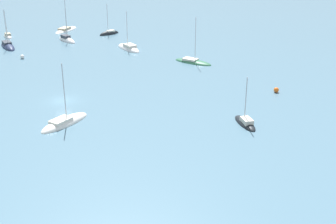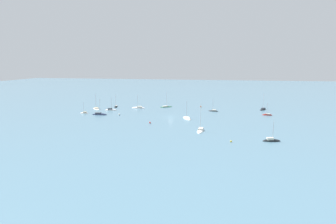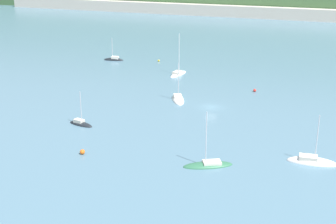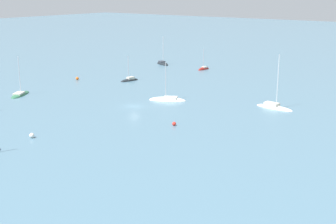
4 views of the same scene
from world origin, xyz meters
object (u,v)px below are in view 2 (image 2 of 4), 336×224
Objects in this scene: sailboat_0 at (201,131)px; sailboat_10 at (263,110)px; mooring_buoy_3 at (119,114)px; sailboat_7 at (267,115)px; sailboat_9 at (116,107)px; sailboat_1 at (99,115)px; mooring_buoy_0 at (150,123)px; sailboat_8 at (139,108)px; mooring_buoy_2 at (231,141)px; sailboat_11 at (166,107)px; sailboat_6 at (271,141)px; sailboat_2 at (187,119)px; sailboat_5 at (111,110)px; sailboat_4 at (213,111)px; sailboat_3 at (84,113)px; mooring_buoy_1 at (201,107)px; sailboat_12 at (96,109)px.

sailboat_10 is (-33.66, -56.33, -0.07)m from sailboat_0.
sailboat_0 is at bearing 150.94° from mooring_buoy_3.
sailboat_9 is at bearing -1.56° from sailboat_7.
mooring_buoy_0 is at bearing -26.48° from sailboat_1.
sailboat_8 reaches higher than mooring_buoy_2.
mooring_buoy_3 is at bearing -152.26° from sailboat_11.
sailboat_10 is at bearing -107.53° from mooring_buoy_2.
sailboat_0 is 27.69m from sailboat_6.
mooring_buoy_0 is (15.70, 13.30, 0.31)m from sailboat_2.
sailboat_10 is (-88.56, -18.62, -0.03)m from sailboat_5.
sailboat_1 reaches higher than sailboat_4.
sailboat_7 is at bearing 71.63° from sailboat_6.
sailboat_11 is (51.07, -65.03, -0.05)m from sailboat_6.
sailboat_9 is at bearing 134.29° from sailboat_6.
sailboat_0 reaches higher than sailboat_9.
sailboat_3 is 15.88m from sailboat_5.
sailboat_7 reaches higher than sailboat_3.
mooring_buoy_1 reaches higher than mooring_buoy_3.
mooring_buoy_3 reaches higher than mooring_buoy_0.
mooring_buoy_2 is at bearing 10.31° from sailboat_10.
mooring_buoy_2 is 0.70× the size of mooring_buoy_3.
sailboat_11 reaches higher than mooring_buoy_3.
sailboat_12 is at bearing 118.62° from sailboat_1.
sailboat_5 is (-0.90, -13.64, 0.02)m from sailboat_1.
mooring_buoy_0 is (23.93, -9.47, 0.22)m from sailboat_0.
sailboat_4 is 12.68× the size of mooring_buoy_2.
sailboat_12 reaches higher than mooring_buoy_1.
sailboat_0 is 51.40m from sailboat_7.
sailboat_0 is 17.86m from mooring_buoy_2.
mooring_buoy_1 is at bearing -45.42° from sailboat_4.
sailboat_2 reaches higher than mooring_buoy_3.
sailboat_6 is at bearing 158.70° from mooring_buoy_0.
sailboat_11 reaches higher than sailboat_5.
sailboat_11 is (16.99, -32.32, 0.01)m from sailboat_2.
sailboat_2 reaches higher than sailboat_1.
sailboat_9 is (89.43, -9.89, -0.00)m from sailboat_7.
sailboat_0 is 60.77m from sailboat_1.
sailboat_8 is 39.08m from mooring_buoy_1.
sailboat_6 is (-91.46, 35.91, 0.03)m from sailboat_3.
sailboat_0 reaches higher than sailboat_5.
sailboat_5 is 11.50× the size of mooring_buoy_0.
sailboat_11 is at bearing 1.71° from sailboat_2.
sailboat_4 is (-12.80, -23.05, 0.05)m from sailboat_2.
sailboat_11 is (-31.08, -5.89, 0.01)m from sailboat_9.
sailboat_7 is 64.39m from mooring_buoy_0.
sailboat_2 is 1.03× the size of sailboat_12.
sailboat_4 is at bearing -55.06° from sailboat_2.
sailboat_11 reaches higher than sailboat_8.
sailboat_4 is at bearing 171.89° from sailboat_8.
mooring_buoy_3 is at bearing 35.21° from sailboat_4.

